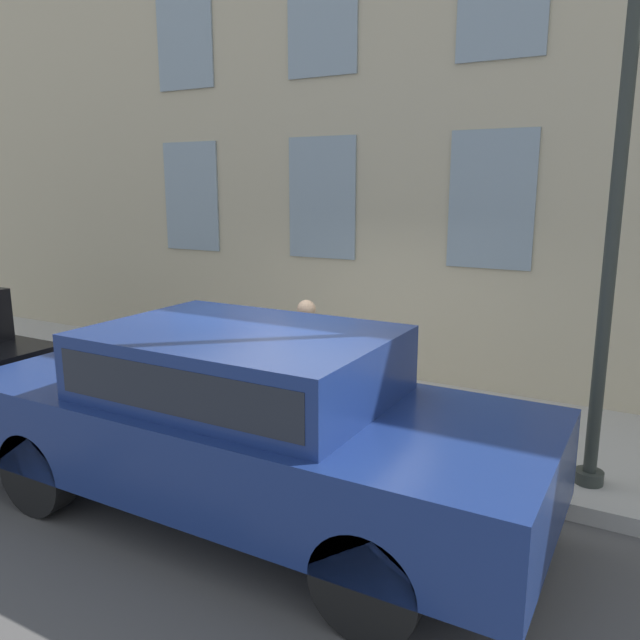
# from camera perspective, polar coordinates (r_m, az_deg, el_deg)

# --- Properties ---
(ground_plane) EXTENTS (80.00, 80.00, 0.00)m
(ground_plane) POSITION_cam_1_polar(r_m,az_deg,el_deg) (7.02, -1.77, -12.33)
(ground_plane) COLOR #514F4C
(sidewalk) EXTENTS (2.74, 60.00, 0.16)m
(sidewalk) POSITION_cam_1_polar(r_m,az_deg,el_deg) (8.10, 3.26, -8.27)
(sidewalk) COLOR #B2ADA3
(sidewalk) RESTS_ON ground_plane
(building_facade) EXTENTS (0.33, 40.00, 7.64)m
(building_facade) POSITION_cam_1_polar(r_m,az_deg,el_deg) (9.02, 8.00, 17.88)
(building_facade) COLOR #C6B793
(building_facade) RESTS_ON ground_plane
(fire_hydrant) EXTENTS (0.33, 0.44, 0.75)m
(fire_hydrant) POSITION_cam_1_polar(r_m,az_deg,el_deg) (7.22, 1.31, -6.93)
(fire_hydrant) COLOR #2D7260
(fire_hydrant) RESTS_ON sidewalk
(person) EXTENTS (0.34, 0.23, 1.41)m
(person) POSITION_cam_1_polar(r_m,az_deg,el_deg) (7.56, -1.24, -2.35)
(person) COLOR #726651
(person) RESTS_ON sidewalk
(parked_car_navy_near) EXTENTS (2.05, 5.27, 1.71)m
(parked_car_navy_near) POSITION_cam_1_polar(r_m,az_deg,el_deg) (5.58, -7.01, -8.39)
(parked_car_navy_near) COLOR black
(parked_car_navy_near) RESTS_ON ground_plane
(street_lamp) EXTENTS (0.36, 0.36, 6.52)m
(street_lamp) POSITION_cam_1_polar(r_m,az_deg,el_deg) (6.12, 26.71, 22.58)
(street_lamp) COLOR #2D332D
(street_lamp) RESTS_ON sidewalk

